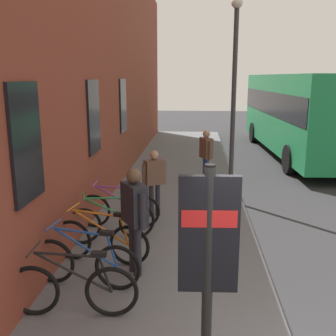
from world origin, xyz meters
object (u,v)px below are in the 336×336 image
(bicycle_mid_rack, at_px, (101,241))
(bicycle_nearest_sign, at_px, (119,210))
(bicycle_end_of_row, at_px, (111,222))
(transit_info_sign, at_px, (208,250))
(bicycle_under_window, at_px, (73,289))
(pedestrian_near_bus, at_px, (154,176))
(city_bus, at_px, (299,110))
(bicycle_by_door, at_px, (85,263))
(pedestrian_by_facade, at_px, (206,151))
(street_lamp, at_px, (234,83))
(pedestrian_crossing_street, at_px, (134,211))

(bicycle_mid_rack, relative_size, bicycle_nearest_sign, 0.99)
(bicycle_end_of_row, xyz_separation_m, transit_info_sign, (-3.76, -1.76, 1.21))
(bicycle_under_window, xyz_separation_m, pedestrian_near_bus, (3.99, -0.66, 0.55))
(bicycle_end_of_row, distance_m, bicycle_nearest_sign, 0.74)
(bicycle_end_of_row, height_order, bicycle_nearest_sign, same)
(city_bus, bearing_deg, bicycle_end_of_row, 149.10)
(bicycle_under_window, relative_size, bicycle_by_door, 1.00)
(bicycle_by_door, height_order, pedestrian_by_facade, pedestrian_by_facade)
(bicycle_mid_rack, xyz_separation_m, bicycle_end_of_row, (0.89, 0.02, 0.00))
(bicycle_nearest_sign, xyz_separation_m, street_lamp, (2.35, -2.54, 2.59))
(bicycle_under_window, xyz_separation_m, bicycle_nearest_sign, (3.21, 0.02, 0.00))
(bicycle_end_of_row, relative_size, pedestrian_by_facade, 1.05)
(bicycle_under_window, height_order, bicycle_mid_rack, same)
(transit_info_sign, bearing_deg, city_bus, -16.83)
(city_bus, height_order, pedestrian_by_facade, city_bus)
(transit_info_sign, relative_size, city_bus, 0.23)
(bicycle_nearest_sign, distance_m, pedestrian_near_bus, 1.17)
(bicycle_mid_rack, relative_size, pedestrian_near_bus, 1.15)
(bicycle_by_door, bearing_deg, pedestrian_by_facade, -17.63)
(bicycle_end_of_row, xyz_separation_m, street_lamp, (3.09, -2.55, 2.59))
(bicycle_under_window, distance_m, bicycle_nearest_sign, 3.21)
(transit_info_sign, bearing_deg, pedestrian_crossing_street, 23.24)
(bicycle_end_of_row, distance_m, pedestrian_crossing_street, 1.57)
(pedestrian_by_facade, bearing_deg, bicycle_under_window, 164.64)
(transit_info_sign, distance_m, street_lamp, 7.03)
(pedestrian_by_facade, bearing_deg, transit_info_sign, 178.84)
(transit_info_sign, distance_m, pedestrian_crossing_street, 2.79)
(bicycle_under_window, bearing_deg, transit_info_sign, -126.68)
(transit_info_sign, xyz_separation_m, pedestrian_by_facade, (8.17, -0.17, -0.61))
(pedestrian_crossing_street, distance_m, pedestrian_near_bus, 2.76)
(bicycle_nearest_sign, bearing_deg, bicycle_under_window, -179.71)
(pedestrian_by_facade, distance_m, pedestrian_near_bus, 3.14)
(city_bus, bearing_deg, bicycle_by_door, 152.91)
(pedestrian_crossing_street, height_order, pedestrian_by_facade, pedestrian_crossing_street)
(bicycle_mid_rack, bearing_deg, bicycle_by_door, 177.01)
(bicycle_end_of_row, xyz_separation_m, city_bus, (9.77, -5.85, 1.41))
(bicycle_nearest_sign, relative_size, street_lamp, 0.35)
(pedestrian_by_facade, bearing_deg, bicycle_end_of_row, 156.46)
(bicycle_by_door, bearing_deg, bicycle_mid_rack, -2.99)
(bicycle_by_door, xyz_separation_m, bicycle_mid_rack, (0.82, -0.04, 0.00))
(pedestrian_crossing_street, bearing_deg, street_lamp, -23.45)
(bicycle_nearest_sign, bearing_deg, pedestrian_crossing_street, -161.56)
(bicycle_end_of_row, bearing_deg, transit_info_sign, -154.99)
(pedestrian_crossing_street, distance_m, street_lamp, 5.09)
(bicycle_end_of_row, height_order, street_lamp, street_lamp)
(bicycle_by_door, relative_size, city_bus, 0.17)
(city_bus, bearing_deg, pedestrian_crossing_street, 154.82)
(bicycle_under_window, distance_m, pedestrian_near_bus, 4.08)
(bicycle_under_window, distance_m, pedestrian_crossing_street, 1.55)
(transit_info_sign, xyz_separation_m, pedestrian_crossing_street, (2.52, 1.08, -0.52))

